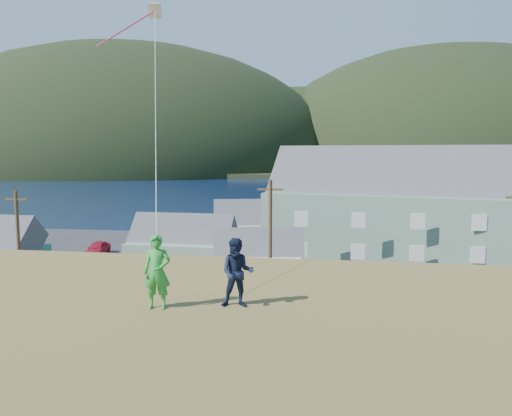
{
  "coord_description": "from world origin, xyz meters",
  "views": [
    {
      "loc": [
        3.69,
        -29.13,
        10.79
      ],
      "look_at": [
        1.0,
        -11.51,
        8.8
      ],
      "focal_mm": 35.0,
      "sensor_mm": 36.0,
      "label": 1
    }
  ],
  "objects_px": {
    "shed_white": "(259,261)",
    "shed_palegreen_near": "(182,248)",
    "shed_palegreen_far": "(262,228)",
    "lodge": "(474,210)",
    "kite_flyer_green": "(157,272)",
    "wharf": "(262,226)",
    "kite_flyer_navy": "(237,273)"
  },
  "relations": [
    {
      "from": "shed_white",
      "to": "shed_palegreen_near",
      "type": "bearing_deg",
      "value": 153.6
    },
    {
      "from": "shed_palegreen_far",
      "to": "lodge",
      "type": "bearing_deg",
      "value": -21.74
    },
    {
      "from": "kite_flyer_green",
      "to": "wharf",
      "type": "bearing_deg",
      "value": 88.88
    },
    {
      "from": "lodge",
      "to": "kite_flyer_navy",
      "type": "bearing_deg",
      "value": -99.34
    },
    {
      "from": "shed_palegreen_far",
      "to": "kite_flyer_green",
      "type": "distance_m",
      "value": 42.23
    },
    {
      "from": "shed_white",
      "to": "shed_palegreen_far",
      "type": "bearing_deg",
      "value": 91.18
    },
    {
      "from": "lodge",
      "to": "shed_palegreen_far",
      "type": "xyz_separation_m",
      "value": [
        -20.66,
        2.93,
        -2.65
      ]
    },
    {
      "from": "lodge",
      "to": "shed_palegreen_near",
      "type": "height_order",
      "value": "lodge"
    },
    {
      "from": "lodge",
      "to": "kite_flyer_green",
      "type": "xyz_separation_m",
      "value": [
        -17.28,
        -38.81,
        2.74
      ]
    },
    {
      "from": "shed_white",
      "to": "shed_palegreen_far",
      "type": "relative_size",
      "value": 0.66
    },
    {
      "from": "kite_flyer_navy",
      "to": "shed_white",
      "type": "bearing_deg",
      "value": 90.83
    },
    {
      "from": "shed_palegreen_far",
      "to": "shed_palegreen_near",
      "type": "bearing_deg",
      "value": -130.11
    },
    {
      "from": "shed_palegreen_near",
      "to": "kite_flyer_green",
      "type": "height_order",
      "value": "kite_flyer_green"
    },
    {
      "from": "wharf",
      "to": "kite_flyer_navy",
      "type": "bearing_deg",
      "value": -82.58
    },
    {
      "from": "shed_white",
      "to": "shed_palegreen_far",
      "type": "distance_m",
      "value": 13.98
    },
    {
      "from": "shed_palegreen_near",
      "to": "shed_white",
      "type": "distance_m",
      "value": 7.73
    },
    {
      "from": "wharf",
      "to": "lodge",
      "type": "xyz_separation_m",
      "value": [
        23.03,
        -19.57,
        4.87
      ]
    },
    {
      "from": "shed_white",
      "to": "kite_flyer_green",
      "type": "height_order",
      "value": "kite_flyer_green"
    },
    {
      "from": "shed_palegreen_far",
      "to": "kite_flyer_green",
      "type": "bearing_deg",
      "value": -99.02
    },
    {
      "from": "lodge",
      "to": "shed_white",
      "type": "distance_m",
      "value": 22.13
    },
    {
      "from": "shed_palegreen_near",
      "to": "shed_white",
      "type": "height_order",
      "value": "shed_palegreen_near"
    },
    {
      "from": "wharf",
      "to": "shed_palegreen_far",
      "type": "height_order",
      "value": "shed_palegreen_far"
    },
    {
      "from": "wharf",
      "to": "kite_flyer_green",
      "type": "distance_m",
      "value": 59.16
    },
    {
      "from": "wharf",
      "to": "shed_palegreen_near",
      "type": "bearing_deg",
      "value": -96.53
    },
    {
      "from": "shed_palegreen_near",
      "to": "shed_palegreen_far",
      "type": "distance_m",
      "value": 12.45
    },
    {
      "from": "kite_flyer_navy",
      "to": "kite_flyer_green",
      "type": "bearing_deg",
      "value": -173.9
    },
    {
      "from": "lodge",
      "to": "shed_palegreen_far",
      "type": "height_order",
      "value": "lodge"
    },
    {
      "from": "shed_palegreen_near",
      "to": "kite_flyer_navy",
      "type": "xyz_separation_m",
      "value": [
        10.73,
        -30.2,
        5.53
      ]
    },
    {
      "from": "wharf",
      "to": "shed_palegreen_far",
      "type": "relative_size",
      "value": 2.27
    },
    {
      "from": "kite_flyer_green",
      "to": "kite_flyer_navy",
      "type": "xyz_separation_m",
      "value": [
        1.8,
        0.4,
        -0.05
      ]
    },
    {
      "from": "wharf",
      "to": "shed_palegreen_near",
      "type": "xyz_separation_m",
      "value": [
        -3.18,
        -27.78,
        2.03
      ]
    },
    {
      "from": "lodge",
      "to": "kite_flyer_green",
      "type": "distance_m",
      "value": 42.57
    }
  ]
}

